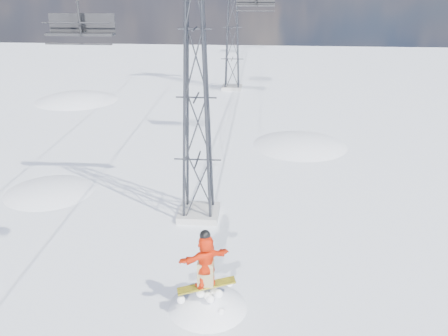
# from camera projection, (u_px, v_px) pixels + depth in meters

# --- Properties ---
(ground) EXTENTS (120.00, 120.00, 0.00)m
(ground) POSITION_uv_depth(u_px,v_px,m) (141.00, 336.00, 15.31)
(ground) COLOR white
(ground) RESTS_ON ground
(snow_terrain) EXTENTS (39.00, 37.00, 22.00)m
(snow_terrain) POSITION_uv_depth(u_px,v_px,m) (151.00, 244.00, 38.88)
(snow_terrain) COLOR white
(snow_terrain) RESTS_ON ground
(lift_tower_near) EXTENTS (5.20, 1.80, 11.43)m
(lift_tower_near) POSITION_uv_depth(u_px,v_px,m) (196.00, 98.00, 20.58)
(lift_tower_near) COLOR #999999
(lift_tower_near) RESTS_ON ground
(lift_tower_far) EXTENTS (5.20, 1.80, 11.43)m
(lift_tower_far) POSITION_uv_depth(u_px,v_px,m) (232.00, 28.00, 43.65)
(lift_tower_far) COLOR #999999
(lift_tower_far) RESTS_ON ground
(lift_chair_near) EXTENTS (1.81, 0.52, 2.24)m
(lift_chair_near) POSITION_uv_depth(u_px,v_px,m) (81.00, 26.00, 13.31)
(lift_chair_near) COLOR black
(lift_chair_near) RESTS_ON ground
(lift_chair_mid) EXTENTS (2.19, 0.63, 2.72)m
(lift_chair_mid) POSITION_uv_depth(u_px,v_px,m) (255.00, 1.00, 28.24)
(lift_chair_mid) COLOR black
(lift_chair_mid) RESTS_ON ground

